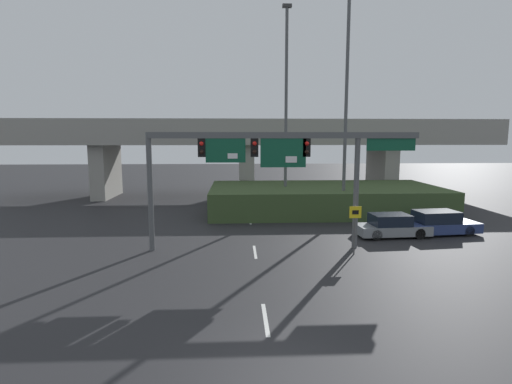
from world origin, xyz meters
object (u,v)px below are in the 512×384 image
object	(u,v)px
signal_gantry	(273,156)
highway_light_pole_near	(286,106)
highway_light_pole_far	(346,92)
parked_sedan_mid_right	(438,223)
speed_limit_sign	(355,223)
parked_sedan_near_right	(391,226)

from	to	relation	value
signal_gantry	highway_light_pole_near	size ratio (longest dim) A/B	0.89
highway_light_pole_far	signal_gantry	bearing A→B (deg)	-126.27
parked_sedan_mid_right	signal_gantry	bearing A→B (deg)	-171.22
speed_limit_sign	parked_sedan_near_right	world-z (taller)	speed_limit_sign
highway_light_pole_near	parked_sedan_near_right	bearing A→B (deg)	-57.67
highway_light_pole_far	parked_sedan_near_right	world-z (taller)	highway_light_pole_far
highway_light_pole_near	parked_sedan_near_right	xyz separation A→B (m)	(5.40, -8.53, -7.67)
speed_limit_sign	parked_sedan_near_right	xyz separation A→B (m)	(3.32, 3.57, -1.02)
highway_light_pole_far	parked_sedan_near_right	bearing A→B (deg)	-76.64
parked_sedan_near_right	parked_sedan_mid_right	world-z (taller)	parked_sedan_mid_right
signal_gantry	speed_limit_sign	xyz separation A→B (m)	(4.06, -1.26, -3.32)
highway_light_pole_far	highway_light_pole_near	bearing A→B (deg)	146.25
speed_limit_sign	signal_gantry	bearing A→B (deg)	162.82
parked_sedan_near_right	speed_limit_sign	bearing A→B (deg)	-136.66
highway_light_pole_far	parked_sedan_mid_right	xyz separation A→B (m)	(4.45, -5.41, -8.44)
highway_light_pole_near	parked_sedan_mid_right	distance (m)	13.97
parked_sedan_near_right	signal_gantry	bearing A→B (deg)	-166.32
speed_limit_sign	parked_sedan_near_right	distance (m)	4.98
highway_light_pole_far	parked_sedan_near_right	xyz separation A→B (m)	(1.39, -5.85, -8.48)
signal_gantry	parked_sedan_mid_right	world-z (taller)	signal_gantry
highway_light_pole_near	speed_limit_sign	bearing A→B (deg)	-80.27
signal_gantry	highway_light_pole_far	size ratio (longest dim) A/B	0.81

